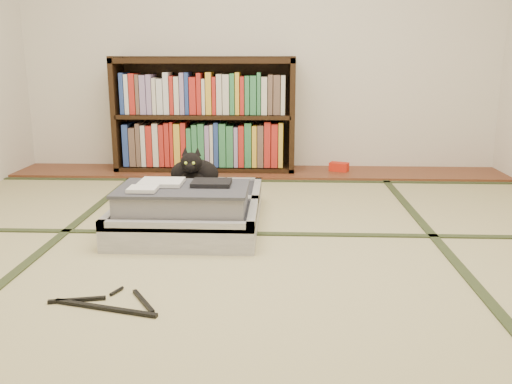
{
  "coord_description": "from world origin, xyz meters",
  "views": [
    {
      "loc": [
        0.17,
        -2.4,
        0.93
      ],
      "look_at": [
        0.05,
        0.35,
        0.25
      ],
      "focal_mm": 38.0,
      "sensor_mm": 36.0,
      "label": 1
    }
  ],
  "objects": [
    {
      "name": "floor",
      "position": [
        0.0,
        0.0,
        0.0
      ],
      "size": [
        4.5,
        4.5,
        0.0
      ],
      "primitive_type": "plane",
      "color": "tan",
      "rests_on": "ground"
    },
    {
      "name": "wood_strip",
      "position": [
        0.0,
        2.0,
        0.01
      ],
      "size": [
        4.0,
        0.5,
        0.02
      ],
      "primitive_type": "cube",
      "color": "brown",
      "rests_on": "ground"
    },
    {
      "name": "red_item",
      "position": [
        0.67,
        2.03,
        0.06
      ],
      "size": [
        0.17,
        0.14,
        0.07
      ],
      "primitive_type": "cube",
      "rotation": [
        0.0,
        0.0,
        -0.38
      ],
      "color": "red",
      "rests_on": "wood_strip"
    },
    {
      "name": "tatami_borders",
      "position": [
        0.0,
        0.49,
        0.0
      ],
      "size": [
        4.0,
        4.5,
        0.01
      ],
      "color": "#2D381E",
      "rests_on": "ground"
    },
    {
      "name": "bookcase",
      "position": [
        -0.45,
        2.07,
        0.45
      ],
      "size": [
        1.48,
        0.34,
        0.95
      ],
      "color": "black",
      "rests_on": "wood_strip"
    },
    {
      "name": "suitcase",
      "position": [
        -0.33,
        0.53,
        0.11
      ],
      "size": [
        0.77,
        1.02,
        0.3
      ],
      "color": "#B9B9BE",
      "rests_on": "floor"
    },
    {
      "name": "cat",
      "position": [
        -0.35,
        0.82,
        0.25
      ],
      "size": [
        0.34,
        0.34,
        0.28
      ],
      "color": "black",
      "rests_on": "suitcase"
    },
    {
      "name": "cable_coil",
      "position": [
        -0.17,
        0.85,
        0.16
      ],
      "size": [
        0.11,
        0.11,
        0.03
      ],
      "color": "white",
      "rests_on": "suitcase"
    },
    {
      "name": "hanger",
      "position": [
        -0.49,
        -0.5,
        0.01
      ],
      "size": [
        0.46,
        0.26,
        0.01
      ],
      "color": "black",
      "rests_on": "floor"
    }
  ]
}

